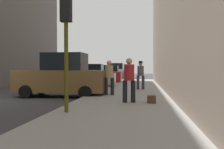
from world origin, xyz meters
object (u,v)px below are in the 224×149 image
Objects in this scene: parked_bronze_suv at (62,77)px; parked_silver_sedan at (88,77)px; parked_red_hatchback at (100,75)px; pedestrian_with_beanie at (141,74)px; parked_white_van at (115,71)px; pedestrian_in_red_jacket at (129,78)px; traffic_light at (66,25)px; pedestrian_in_tan_coat at (109,76)px; fire_hydrant at (98,87)px; parked_gray_coupe at (109,73)px; duffel_bag at (151,99)px.

parked_bronze_suv reaches higher than parked_silver_sedan.
pedestrian_with_beanie reaches higher than parked_red_hatchback.
parked_white_van is 2.60× the size of pedestrian_with_beanie.
parked_white_van reaches higher than pedestrian_in_red_jacket.
traffic_light is at bearing -86.43° from parked_white_van.
traffic_light is at bearing -126.28° from pedestrian_in_red_jacket.
parked_silver_sedan is at bearing -90.00° from parked_red_hatchback.
parked_red_hatchback is 2.48× the size of pedestrian_in_tan_coat.
pedestrian_in_red_jacket reaches higher than parked_silver_sedan.
fire_hydrant is at bearing -72.60° from parked_silver_sedan.
parked_bronze_suv is 1.29× the size of traffic_light.
parked_gray_coupe is 2.39× the size of pedestrian_with_beanie.
duffel_bag is (4.46, -20.85, -0.56)m from parked_gray_coupe.
parked_bronze_suv is 2.48m from pedestrian_in_tan_coat.
parked_gray_coupe is 18.37m from pedestrian_in_tan_coat.
parked_bronze_suv is 5.78m from traffic_light.
parked_silver_sedan is 2.49× the size of pedestrian_in_tan_coat.
parked_gray_coupe is (0.00, 11.91, 0.00)m from parked_silver_sedan.
parked_white_van is 29.85m from traffic_light.
parked_white_van reaches higher than pedestrian_with_beanie.
parked_gray_coupe is 9.64× the size of duffel_bag.
parked_silver_sedan is at bearing -90.00° from parked_gray_coupe.
pedestrian_in_red_jacket is at bearing -80.19° from parked_gray_coupe.
parked_red_hatchback is at bearing -90.00° from parked_gray_coupe.
parked_red_hatchback is (0.00, 11.65, -0.18)m from parked_bronze_suv.
parked_silver_sedan is at bearing 107.40° from fire_hydrant.
fire_hydrant reaches higher than duffel_bag.
parked_white_van is (-0.00, 12.90, 0.18)m from parked_red_hatchback.
pedestrian_in_red_jacket is 0.96× the size of pedestrian_with_beanie.
duffel_bag is (2.66, -3.19, -0.21)m from fire_hydrant.
pedestrian_in_tan_coat is at bearing -4.25° from parked_bronze_suv.
pedestrian_in_red_jacket is 6.13m from pedestrian_with_beanie.
duffel_bag is (4.46, -27.38, -0.74)m from parked_white_van.
parked_red_hatchback is at bearing 115.54° from pedestrian_with_beanie.
pedestrian_in_red_jacket is at bearing -82.50° from parked_white_van.
traffic_light is at bearing -137.75° from duffel_bag.
parked_white_van is at bearing 97.50° from pedestrian_in_red_jacket.
fire_hydrant is 3.72m from pedestrian_with_beanie.
pedestrian_with_beanie reaches higher than pedestrian_in_red_jacket.
parked_bronze_suv is at bearing -90.00° from parked_red_hatchback.
pedestrian_with_beanie is 1.04× the size of pedestrian_in_tan_coat.
duffel_bag is (0.47, -6.13, -0.85)m from pedestrian_with_beanie.
parked_gray_coupe is at bearing 90.00° from parked_bronze_suv.
parked_red_hatchback is (0.00, 5.54, 0.00)m from parked_silver_sedan.
fire_hydrant is at bearing 90.52° from traffic_light.
parked_bronze_suv is at bearing 109.62° from traffic_light.
pedestrian_in_red_jacket is (3.60, -2.82, 0.07)m from parked_bronze_suv.
parked_white_van is 21.62m from pedestrian_with_beanie.
parked_red_hatchback is 12.90m from parked_white_van.
pedestrian_in_tan_coat reaches higher than duffel_bag.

